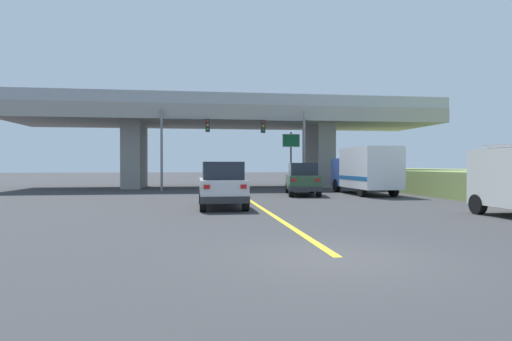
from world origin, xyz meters
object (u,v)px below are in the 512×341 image
object	(u,v)px
box_truck	(365,170)
traffic_signal_farside	(178,139)
sedan_oncoming	(218,174)
suv_crossing	(302,179)
traffic_signal_nearside	(290,140)
suv_lead	(222,185)
highway_sign	(291,147)

from	to	relation	value
box_truck	traffic_signal_farside	world-z (taller)	traffic_signal_farside
traffic_signal_farside	sedan_oncoming	bearing A→B (deg)	68.85
suv_crossing	traffic_signal_nearside	xyz separation A→B (m)	(0.44, 5.56, 2.80)
suv_lead	suv_crossing	bearing A→B (deg)	53.13
suv_crossing	suv_lead	bearing A→B (deg)	-117.79
sedan_oncoming	traffic_signal_farside	size ratio (longest dim) A/B	0.76
traffic_signal_farside	highway_sign	size ratio (longest dim) A/B	1.31
box_truck	traffic_signal_farside	bearing A→B (deg)	154.12
suv_crossing	traffic_signal_farside	size ratio (longest dim) A/B	0.84
suv_lead	sedan_oncoming	size ratio (longest dim) A/B	1.02
suv_crossing	traffic_signal_farside	bearing A→B (deg)	152.61
traffic_signal_nearside	suv_lead	bearing A→B (deg)	-114.73
box_truck	suv_crossing	bearing A→B (deg)	-179.90
box_truck	traffic_signal_farside	size ratio (longest dim) A/B	1.14
suv_lead	sedan_oncoming	distance (m)	21.91
suv_lead	suv_crossing	world-z (taller)	same
suv_lead	traffic_signal_farside	size ratio (longest dim) A/B	0.78
suv_lead	highway_sign	xyz separation A→B (m)	(6.60, 15.52, 2.33)
suv_crossing	traffic_signal_farside	world-z (taller)	traffic_signal_farside
box_truck	traffic_signal_nearside	xyz separation A→B (m)	(-3.70, 5.56, 2.23)
highway_sign	traffic_signal_nearside	bearing A→B (deg)	-104.20
box_truck	highway_sign	size ratio (longest dim) A/B	1.49
suv_crossing	box_truck	xyz separation A→B (m)	(4.14, 0.01, 0.57)
box_truck	highway_sign	distance (m)	8.91
suv_crossing	sedan_oncoming	distance (m)	15.27
suv_lead	highway_sign	world-z (taller)	highway_sign
suv_lead	traffic_signal_nearside	distance (m)	14.46
suv_crossing	highway_sign	bearing A→B (deg)	91.37
suv_lead	traffic_signal_nearside	world-z (taller)	traffic_signal_nearside
traffic_signal_nearside	highway_sign	world-z (taller)	traffic_signal_nearside
traffic_signal_nearside	highway_sign	size ratio (longest dim) A/B	1.31
box_truck	sedan_oncoming	bearing A→B (deg)	120.94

